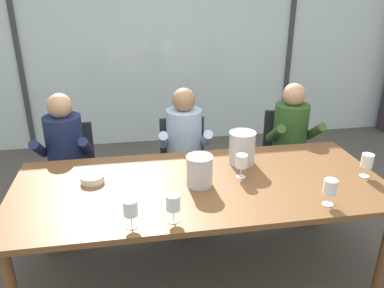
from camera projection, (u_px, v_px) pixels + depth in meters
The scene contains 20 objects.
ground at pixel (181, 203), 3.87m from camera, with size 14.00×14.00×0.00m, color #4C4742.
window_glass_panel at pixel (161, 46), 4.94m from camera, with size 7.79×0.03×2.60m, color silver.
window_mullion_left at pixel (18, 50), 4.65m from camera, with size 0.06×0.06×2.60m, color #38383D.
window_mullion_right at pixel (290, 43), 5.19m from camera, with size 0.06×0.06×2.60m, color #38383D.
hillside_vineyard at pixel (146, 46), 8.61m from camera, with size 13.79×2.40×1.50m, color #477A38.
dining_table at pixel (200, 191), 2.68m from camera, with size 2.59×1.10×0.77m.
chair_near_curtain at pixel (71, 166), 3.46m from camera, with size 0.46×0.46×0.90m.
chair_left_of_center at pixel (184, 159), 3.60m from camera, with size 0.45×0.45×0.90m.
chair_center at pixel (286, 149), 3.81m from camera, with size 0.49×0.49×0.90m.
person_navy_polo at pixel (65, 154), 3.27m from camera, with size 0.46×0.61×1.22m.
person_pale_blue_shirt at pixel (185, 146), 3.43m from camera, with size 0.49×0.63×1.22m.
person_olive_shirt at pixel (293, 139), 3.59m from camera, with size 0.47×0.62×1.22m.
ice_bucket_primary at pixel (200, 170), 2.59m from camera, with size 0.19×0.19×0.22m.
ice_bucket_secondary at pixel (242, 147), 2.91m from camera, with size 0.21×0.21×0.25m.
tasting_bowl at pixel (92, 178), 2.67m from camera, with size 0.16×0.16×0.05m, color silver.
wine_glass_by_left_taster at pixel (242, 162), 2.70m from camera, with size 0.08×0.08×0.17m.
wine_glass_near_bucket at pixel (131, 209), 2.14m from camera, with size 0.08×0.08×0.17m.
wine_glass_center_pour at pixel (367, 162), 2.71m from camera, with size 0.08×0.08×0.17m.
wine_glass_by_right_taster at pixel (173, 204), 2.19m from camera, with size 0.08×0.08×0.17m.
wine_glass_spare_empty at pixel (330, 188), 2.36m from camera, with size 0.08×0.08×0.17m.
Camera 1 is at (-0.45, -2.30, 2.05)m, focal length 35.73 mm.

